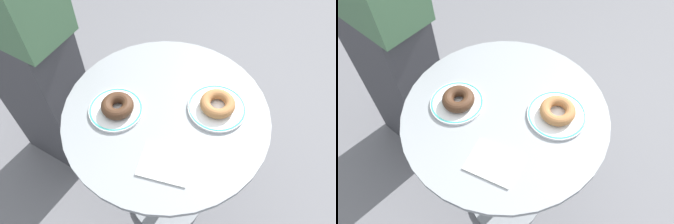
{
  "view_description": "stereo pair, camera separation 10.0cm",
  "coord_description": "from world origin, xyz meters",
  "views": [
    {
      "loc": [
        0.1,
        -0.6,
        1.6
      ],
      "look_at": [
        0.01,
        -0.02,
        0.79
      ],
      "focal_mm": 34.49,
      "sensor_mm": 36.0,
      "label": 1
    },
    {
      "loc": [
        0.2,
        -0.57,
        1.6
      ],
      "look_at": [
        0.01,
        -0.02,
        0.79
      ],
      "focal_mm": 34.49,
      "sensor_mm": 36.0,
      "label": 2
    }
  ],
  "objects": [
    {
      "name": "plate_left",
      "position": [
        -0.16,
        -0.02,
        0.77
      ],
      "size": [
        0.17,
        0.17,
        0.01
      ],
      "color": "white",
      "rests_on": "cafe_table"
    },
    {
      "name": "ground_plane",
      "position": [
        0.0,
        0.0,
        -0.01
      ],
      "size": [
        7.0,
        7.0,
        0.02
      ],
      "primitive_type": "cube",
      "color": "slate"
    },
    {
      "name": "cafe_table",
      "position": [
        0.0,
        0.0,
        0.52
      ],
      "size": [
        0.67,
        0.67,
        0.76
      ],
      "color": "gray",
      "rests_on": "ground"
    },
    {
      "name": "donut_chocolate",
      "position": [
        -0.15,
        -0.02,
        0.79
      ],
      "size": [
        0.14,
        0.14,
        0.04
      ],
      "primitive_type": "torus",
      "rotation": [
        0.0,
        0.0,
        5.13
      ],
      "color": "#422819",
      "rests_on": "plate_left"
    },
    {
      "name": "paper_napkin",
      "position": [
        0.03,
        -0.19,
        0.76
      ],
      "size": [
        0.16,
        0.13,
        0.01
      ],
      "primitive_type": "cube",
      "rotation": [
        0.0,
        0.0,
        -0.11
      ],
      "color": "white",
      "rests_on": "cafe_table"
    },
    {
      "name": "plate_right",
      "position": [
        0.16,
        0.04,
        0.77
      ],
      "size": [
        0.19,
        0.19,
        0.01
      ],
      "color": "white",
      "rests_on": "cafe_table"
    },
    {
      "name": "donut_cinnamon",
      "position": [
        0.16,
        0.04,
        0.79
      ],
      "size": [
        0.13,
        0.13,
        0.03
      ],
      "primitive_type": "torus",
      "rotation": [
        0.0,
        0.0,
        3.0
      ],
      "color": "#A36B3D",
      "rests_on": "plate_right"
    },
    {
      "name": "person_figure",
      "position": [
        -0.6,
        0.23,
        0.84
      ],
      "size": [
        0.49,
        0.36,
        1.71
      ],
      "color": "#3D3D42",
      "rests_on": "ground"
    }
  ]
}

